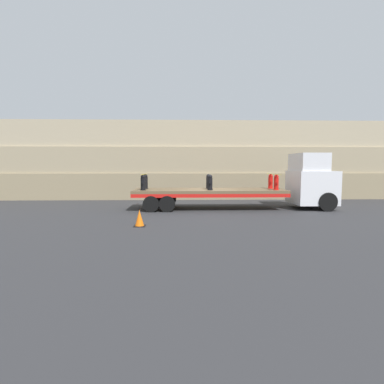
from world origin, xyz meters
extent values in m
plane|color=#2D2D30|center=(0.00, 0.00, 0.00)|extent=(120.00, 120.00, 0.00)
cube|color=gray|center=(0.00, 6.17, 0.99)|extent=(60.00, 3.00, 1.98)
cube|color=tan|center=(0.00, 6.32, 2.97)|extent=(60.00, 3.00, 1.98)
cube|color=tan|center=(0.00, 6.47, 4.96)|extent=(60.00, 3.00, 1.98)
cube|color=silver|center=(6.13, 0.00, 1.27)|extent=(2.31, 2.57, 1.95)
cube|color=silver|center=(5.90, 0.00, 2.76)|extent=(1.62, 2.36, 1.03)
cube|color=black|center=(6.77, 0.00, 1.66)|extent=(0.92, 2.26, 1.09)
cylinder|color=black|center=(6.54, -1.22, 0.53)|extent=(1.06, 0.28, 1.06)
cylinder|color=black|center=(6.54, 1.22, 0.53)|extent=(1.06, 0.28, 1.06)
cube|color=brown|center=(0.00, 0.00, 1.08)|extent=(8.84, 2.55, 0.16)
cube|color=red|center=(0.00, -1.23, 0.90)|extent=(8.84, 0.08, 0.20)
cube|color=red|center=(0.00, 1.23, 0.90)|extent=(8.84, 0.08, 0.20)
cylinder|color=black|center=(-2.43, -1.17, 0.45)|extent=(0.89, 0.30, 0.89)
cylinder|color=black|center=(-2.43, 1.17, 0.45)|extent=(0.89, 0.30, 0.89)
cylinder|color=black|center=(-3.31, -1.17, 0.45)|extent=(0.89, 0.30, 0.89)
cylinder|color=black|center=(-3.31, 1.17, 0.45)|extent=(0.89, 0.30, 0.89)
cylinder|color=black|center=(-3.82, -0.56, 1.17)|extent=(0.34, 0.34, 0.03)
cylinder|color=black|center=(-3.82, -0.56, 1.51)|extent=(0.27, 0.27, 0.70)
sphere|color=black|center=(-3.82, -0.56, 1.92)|extent=(0.26, 0.26, 0.26)
cylinder|color=black|center=(-3.82, -0.75, 1.59)|extent=(0.12, 0.10, 0.12)
cylinder|color=black|center=(-3.82, -0.37, 1.59)|extent=(0.12, 0.10, 0.12)
cylinder|color=black|center=(-3.82, 0.56, 1.17)|extent=(0.34, 0.34, 0.03)
cylinder|color=black|center=(-3.82, 0.56, 1.51)|extent=(0.27, 0.27, 0.70)
sphere|color=black|center=(-3.82, 0.56, 1.92)|extent=(0.26, 0.26, 0.26)
cylinder|color=black|center=(-3.82, 0.37, 1.59)|extent=(0.12, 0.10, 0.12)
cylinder|color=black|center=(-3.82, 0.75, 1.59)|extent=(0.12, 0.10, 0.12)
cylinder|color=black|center=(0.00, -0.56, 1.17)|extent=(0.34, 0.34, 0.03)
cylinder|color=black|center=(0.00, -0.56, 1.51)|extent=(0.27, 0.27, 0.70)
sphere|color=black|center=(0.00, -0.56, 1.92)|extent=(0.26, 0.26, 0.26)
cylinder|color=black|center=(0.00, -0.75, 1.59)|extent=(0.12, 0.10, 0.12)
cylinder|color=black|center=(0.00, -0.37, 1.59)|extent=(0.12, 0.10, 0.12)
cylinder|color=black|center=(0.00, 0.56, 1.17)|extent=(0.34, 0.34, 0.03)
cylinder|color=black|center=(0.00, 0.56, 1.51)|extent=(0.27, 0.27, 0.70)
sphere|color=black|center=(0.00, 0.56, 1.92)|extent=(0.26, 0.26, 0.26)
cylinder|color=black|center=(0.00, 0.37, 1.59)|extent=(0.12, 0.10, 0.12)
cylinder|color=black|center=(0.00, 0.75, 1.59)|extent=(0.12, 0.10, 0.12)
cylinder|color=red|center=(3.82, -0.56, 1.17)|extent=(0.34, 0.34, 0.03)
cylinder|color=red|center=(3.82, -0.56, 1.51)|extent=(0.27, 0.27, 0.70)
sphere|color=red|center=(3.82, -0.56, 1.92)|extent=(0.26, 0.26, 0.26)
cylinder|color=red|center=(3.82, -0.75, 1.59)|extent=(0.12, 0.10, 0.12)
cylinder|color=red|center=(3.82, -0.37, 1.59)|extent=(0.12, 0.10, 0.12)
cylinder|color=red|center=(3.82, 0.56, 1.17)|extent=(0.34, 0.34, 0.03)
cylinder|color=red|center=(3.82, 0.56, 1.51)|extent=(0.27, 0.27, 0.70)
sphere|color=red|center=(3.82, 0.56, 1.92)|extent=(0.26, 0.26, 0.26)
cylinder|color=red|center=(3.82, 0.37, 1.59)|extent=(0.12, 0.10, 0.12)
cylinder|color=red|center=(3.82, 0.75, 1.59)|extent=(0.12, 0.10, 0.12)
cube|color=yellow|center=(-3.82, 0.00, 2.05)|extent=(0.05, 2.75, 0.01)
cube|color=yellow|center=(3.82, 0.00, 2.05)|extent=(0.05, 2.75, 0.01)
cube|color=black|center=(-3.39, -5.10, 0.01)|extent=(0.49, 0.49, 0.03)
cone|color=orange|center=(-3.39, -5.10, 0.36)|extent=(0.37, 0.37, 0.68)
camera|label=1|loc=(-1.56, -17.60, 2.53)|focal=28.00mm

